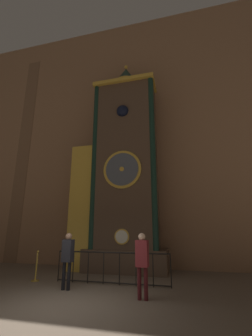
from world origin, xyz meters
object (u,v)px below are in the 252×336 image
(clock_tower, at_px, (120,172))
(visitor_far, at_px, (142,259))
(visitor_near, at_px, (68,255))
(stanchion_post, at_px, (36,271))

(clock_tower, distance_m, visitor_far, 5.51)
(visitor_near, bearing_deg, clock_tower, 85.15)
(visitor_near, xyz_separation_m, stanchion_post, (-1.69, 0.85, -0.68))
(clock_tower, height_order, stanchion_post, clock_tower)
(visitor_near, height_order, visitor_far, visitor_far)
(visitor_far, bearing_deg, stanchion_post, 169.57)
(visitor_near, xyz_separation_m, visitor_far, (2.52, -0.41, 0.01))
(visitor_near, bearing_deg, visitor_far, -1.99)
(clock_tower, relative_size, visitor_near, 6.35)
(visitor_far, xyz_separation_m, stanchion_post, (-4.21, 1.26, -0.69))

